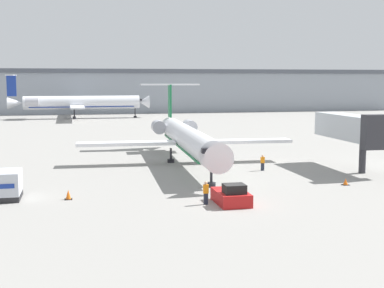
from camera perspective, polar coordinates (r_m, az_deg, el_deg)
The scene contains 11 objects.
ground_plane at distance 41.24m, azimuth 4.34°, elevation -6.51°, with size 600.00×600.00×0.00m, color gray.
terminal_building at distance 158.87m, azimuth -8.18°, elevation 5.65°, with size 180.00×16.80×12.51m.
airplane_main at distance 60.85m, azimuth -0.59°, elevation 0.74°, with size 24.81×32.47×8.94m.
pushback_tug at distance 41.53m, azimuth 4.21°, elevation -5.55°, with size 2.31×3.95×1.68m.
luggage_cart at distance 45.44m, azimuth -19.04°, elevation -4.15°, with size 1.97×3.47×2.28m.
worker_near_tug at distance 41.13m, azimuth 1.49°, elevation -5.17°, with size 0.40×0.25×1.80m.
worker_by_wing at distance 56.73m, azimuth 7.54°, elevation -1.95°, with size 0.40×0.24×1.68m.
traffic_cone_left at distance 44.04m, azimuth -13.06°, elevation -5.31°, with size 0.60×0.60×0.78m.
traffic_cone_right at distance 50.67m, azimuth 16.06°, elevation -3.91°, with size 0.61×0.61×0.60m.
airplane_parked_far_left at distance 134.47m, azimuth -12.09°, elevation 4.36°, with size 34.15×29.60×10.66m.
jet_bridge at distance 59.02m, azimuth 16.73°, elevation 1.65°, with size 3.20×11.95×6.19m.
Camera 1 is at (-11.57, -38.42, 9.55)m, focal length 50.00 mm.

